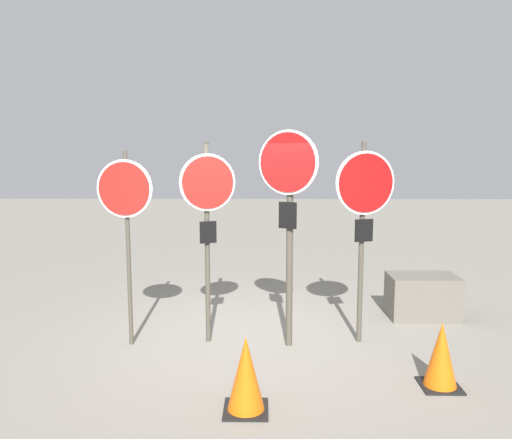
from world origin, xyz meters
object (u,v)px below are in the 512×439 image
(stop_sign_1, at_px, (208,203))
(stop_sign_3, at_px, (364,202))
(stop_sign_2, at_px, (289,197))
(stop_sign_0, at_px, (125,203))
(storage_crate, at_px, (422,296))
(traffic_cone_0, at_px, (246,374))
(traffic_cone_1, at_px, (441,355))

(stop_sign_1, height_order, stop_sign_3, stop_sign_3)
(stop_sign_2, bearing_deg, stop_sign_1, -159.40)
(stop_sign_0, xyz_separation_m, storage_crate, (3.99, 1.15, -1.47))
(stop_sign_0, height_order, stop_sign_3, stop_sign_3)
(stop_sign_0, bearing_deg, storage_crate, 23.62)
(traffic_cone_0, height_order, storage_crate, traffic_cone_0)
(stop_sign_3, relative_size, traffic_cone_1, 3.67)
(stop_sign_0, bearing_deg, stop_sign_1, 14.35)
(storage_crate, bearing_deg, traffic_cone_1, -102.91)
(stop_sign_1, bearing_deg, storage_crate, -1.30)
(stop_sign_1, relative_size, traffic_cone_0, 3.51)
(traffic_cone_1, bearing_deg, stop_sign_0, 162.99)
(stop_sign_2, xyz_separation_m, storage_crate, (2.02, 1.14, -1.55))
(stop_sign_1, xyz_separation_m, stop_sign_2, (0.98, -0.11, 0.09))
(stop_sign_0, relative_size, stop_sign_2, 0.91)
(traffic_cone_0, bearing_deg, stop_sign_2, 73.74)
(stop_sign_1, xyz_separation_m, traffic_cone_1, (2.50, -1.18, -1.43))
(stop_sign_1, distance_m, traffic_cone_0, 2.27)
(traffic_cone_0, xyz_separation_m, traffic_cone_1, (1.98, 0.51, -0.01))
(traffic_cone_0, relative_size, traffic_cone_1, 1.04)
(stop_sign_0, bearing_deg, traffic_cone_0, -38.66)
(stop_sign_2, relative_size, storage_crate, 2.73)
(traffic_cone_0, bearing_deg, traffic_cone_1, 14.39)
(stop_sign_0, xyz_separation_m, traffic_cone_0, (1.51, -1.57, -1.43))
(traffic_cone_0, distance_m, storage_crate, 3.68)
(stop_sign_1, relative_size, stop_sign_3, 1.00)
(stop_sign_0, bearing_deg, stop_sign_2, 7.68)
(storage_crate, bearing_deg, stop_sign_3, -137.12)
(stop_sign_1, height_order, storage_crate, stop_sign_1)
(stop_sign_1, relative_size, stop_sign_2, 0.95)
(traffic_cone_1, bearing_deg, storage_crate, 77.09)
(traffic_cone_1, bearing_deg, stop_sign_2, 144.83)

